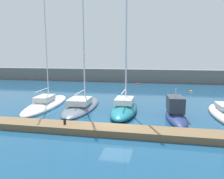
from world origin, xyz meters
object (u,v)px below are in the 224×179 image
sailboat_slate_second (82,105)px  mooring_buoy_red (138,85)px  mooring_buoy_orange (191,92)px  sailboat_white_nearest (46,104)px  motorboat_navy_fourth (176,112)px  dock_bollard (65,121)px  sailboat_teal_third (124,107)px

sailboat_slate_second → mooring_buoy_red: 21.05m
mooring_buoy_orange → mooring_buoy_red: bearing=142.9°
mooring_buoy_orange → sailboat_white_nearest: bearing=-142.0°
sailboat_slate_second → motorboat_navy_fourth: 9.96m
sailboat_white_nearest → dock_bollard: (5.34, -7.18, 0.45)m
motorboat_navy_fourth → mooring_buoy_red: (-5.38, 22.81, -0.55)m
mooring_buoy_red → mooring_buoy_orange: mooring_buoy_red is taller
mooring_buoy_orange → sailboat_teal_third: bearing=-120.2°
mooring_buoy_red → mooring_buoy_orange: (9.06, -6.86, 0.00)m
sailboat_slate_second → mooring_buoy_red: sailboat_slate_second is taller
mooring_buoy_orange → dock_bollard: 24.28m
sailboat_white_nearest → dock_bollard: bearing=-147.7°
motorboat_navy_fourth → sailboat_white_nearest: bearing=76.8°
mooring_buoy_red → sailboat_white_nearest: bearing=-112.5°
sailboat_teal_third → dock_bollard: 7.24m
sailboat_slate_second → sailboat_white_nearest: bearing=87.4°
sailboat_slate_second → sailboat_teal_third: 4.92m
sailboat_slate_second → dock_bollard: size_ratio=47.16×
mooring_buoy_red → dock_bollard: 27.99m
sailboat_white_nearest → sailboat_teal_third: (9.05, -0.96, 0.30)m
sailboat_white_nearest → sailboat_slate_second: (4.23, 0.03, 0.07)m
motorboat_navy_fourth → mooring_buoy_orange: size_ratio=12.44×
sailboat_white_nearest → dock_bollard: sailboat_white_nearest is taller
sailboat_white_nearest → mooring_buoy_red: sailboat_white_nearest is taller
sailboat_slate_second → mooring_buoy_orange: bearing=-47.2°
sailboat_white_nearest → motorboat_navy_fourth: (13.94, -2.19, 0.29)m
sailboat_white_nearest → motorboat_navy_fourth: sailboat_white_nearest is taller
motorboat_navy_fourth → dock_bollard: (-8.59, -4.98, 0.16)m
sailboat_white_nearest → mooring_buoy_red: bearing=-26.9°
dock_bollard → mooring_buoy_red: bearing=83.4°
motorboat_navy_fourth → mooring_buoy_orange: (3.68, 15.95, -0.55)m
sailboat_teal_third → sailboat_slate_second: bearing=77.2°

